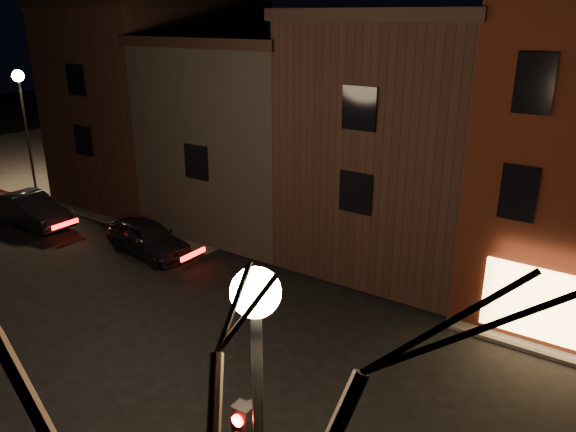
% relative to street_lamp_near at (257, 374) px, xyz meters
% --- Properties ---
extents(ground, '(120.00, 120.00, 0.00)m').
position_rel_street_lamp_near_xyz_m(ground, '(-6.20, 6.00, -5.18)').
color(ground, black).
rests_on(ground, ground).
extents(sidewalk_far_left, '(30.00, 30.00, 0.12)m').
position_rel_street_lamp_near_xyz_m(sidewalk_far_left, '(-26.20, 26.00, -5.12)').
color(sidewalk_far_left, '#2D2B28').
rests_on(sidewalk_far_left, ground).
extents(row_building_a, '(7.30, 10.30, 9.40)m').
position_rel_street_lamp_near_xyz_m(row_building_a, '(-4.70, 16.50, -0.34)').
color(row_building_a, black).
rests_on(row_building_a, ground).
extents(row_building_b, '(7.80, 10.30, 8.40)m').
position_rel_street_lamp_near_xyz_m(row_building_b, '(-11.95, 16.50, -0.85)').
color(row_building_b, black).
rests_on(row_building_b, ground).
extents(row_building_c, '(7.30, 10.30, 9.90)m').
position_rel_street_lamp_near_xyz_m(row_building_c, '(-19.20, 16.50, -0.09)').
color(row_building_c, black).
rests_on(row_building_c, ground).
extents(street_lamp_near, '(0.60, 0.60, 6.48)m').
position_rel_street_lamp_near_xyz_m(street_lamp_near, '(0.00, 0.00, 0.00)').
color(street_lamp_near, black).
rests_on(street_lamp_near, sidewalk_near_right).
extents(street_lamp_far, '(0.60, 0.60, 6.48)m').
position_rel_street_lamp_near_xyz_m(street_lamp_far, '(-25.20, 12.20, 0.00)').
color(street_lamp_far, black).
rests_on(street_lamp_far, sidewalk_far_left).
extents(parked_car_a, '(4.37, 2.21, 1.43)m').
position_rel_street_lamp_near_xyz_m(parked_car_a, '(-13.21, 9.71, -4.47)').
color(parked_car_a, black).
rests_on(parked_car_a, ground).
extents(parked_car_b, '(4.62, 1.65, 1.52)m').
position_rel_street_lamp_near_xyz_m(parked_car_b, '(-20.35, 8.93, -4.42)').
color(parked_car_b, black).
rests_on(parked_car_b, ground).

